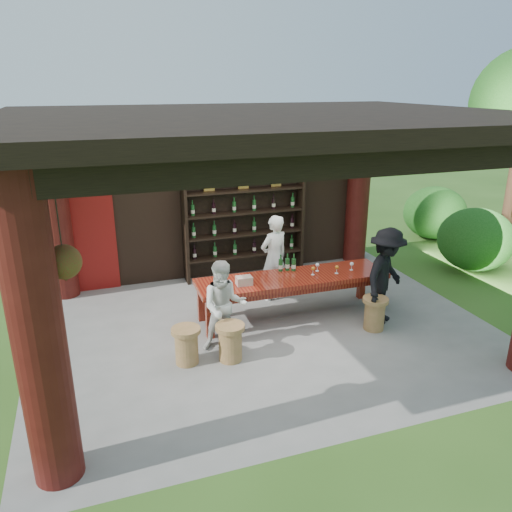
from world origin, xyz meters
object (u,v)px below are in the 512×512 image
object	(u,v)px
wine_shelf	(244,224)
guest_woman	(224,306)
stool_near_right	(375,313)
tasting_table	(292,283)
stool_far_left	(186,345)
host	(274,258)
stool_near_left	(230,341)
guest_man	(386,276)
napkin_basket	(244,281)

from	to	relation	value
wine_shelf	guest_woman	bearing A→B (deg)	-113.38
stool_near_right	tasting_table	bearing A→B (deg)	140.85
guest_woman	stool_far_left	bearing A→B (deg)	-149.22
stool_near_right	host	size ratio (longest dim) A/B	0.34
wine_shelf	stool_near_left	size ratio (longest dim) A/B	4.45
stool_far_left	guest_woman	distance (m)	0.80
guest_man	napkin_basket	world-z (taller)	guest_man
stool_far_left	guest_man	bearing A→B (deg)	3.92
stool_far_left	guest_woman	bearing A→B (deg)	19.40
guest_woman	guest_man	distance (m)	2.81
wine_shelf	stool_near_left	bearing A→B (deg)	-111.30
host	stool_far_left	bearing A→B (deg)	22.65
stool_far_left	napkin_basket	xyz separation A→B (m)	(1.16, 0.85, 0.52)
stool_near_left	stool_far_left	distance (m)	0.64
stool_near_right	stool_far_left	bearing A→B (deg)	-179.36
stool_near_left	stool_near_right	xyz separation A→B (m)	(2.54, 0.16, -0.01)
napkin_basket	wine_shelf	bearing A→B (deg)	72.05
guest_man	guest_woman	bearing A→B (deg)	145.40
stool_near_right	guest_man	distance (m)	0.64
stool_near_left	stool_far_left	world-z (taller)	stool_near_left
wine_shelf	stool_near_right	size ratio (longest dim) A/B	4.56
tasting_table	stool_far_left	distance (m)	2.29
stool_near_left	stool_near_right	size ratio (longest dim) A/B	1.03
guest_woman	wine_shelf	bearing A→B (deg)	78.00
wine_shelf	guest_woman	world-z (taller)	wine_shelf
tasting_table	host	distance (m)	0.83
host	wine_shelf	bearing A→B (deg)	-102.43
wine_shelf	host	xyz separation A→B (m)	(0.13, -1.37, -0.31)
stool_far_left	stool_near_right	bearing A→B (deg)	0.64
stool_near_left	guest_woman	size ratio (longest dim) A/B	0.40
wine_shelf	tasting_table	bearing A→B (deg)	-85.50
stool_far_left	host	world-z (taller)	host
guest_woman	napkin_basket	world-z (taller)	guest_woman
guest_woman	tasting_table	bearing A→B (deg)	37.89
stool_near_right	napkin_basket	size ratio (longest dim) A/B	2.15
wine_shelf	stool_far_left	size ratio (longest dim) A/B	4.52
wine_shelf	guest_woman	distance (m)	3.17
guest_man	wine_shelf	bearing A→B (deg)	83.70
stool_near_left	napkin_basket	size ratio (longest dim) A/B	2.20
wine_shelf	stool_far_left	world-z (taller)	wine_shelf
host	napkin_basket	xyz separation A→B (m)	(-0.87, -0.89, 0.00)
tasting_table	stool_near_left	world-z (taller)	tasting_table
napkin_basket	tasting_table	bearing A→B (deg)	5.00
stool_near_left	host	distance (m)	2.38
stool_near_left	host	xyz separation A→B (m)	(1.40, 1.86, 0.51)
wine_shelf	stool_far_left	bearing A→B (deg)	-121.26
wine_shelf	guest_man	bearing A→B (deg)	-61.49
guest_woman	napkin_basket	xyz separation A→B (m)	(0.52, 0.63, 0.11)
stool_near_right	host	world-z (taller)	host
stool_near_left	napkin_basket	xyz separation A→B (m)	(0.53, 0.98, 0.52)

